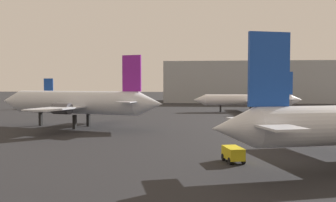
{
  "coord_description": "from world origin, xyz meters",
  "views": [
    {
      "loc": [
        -1.73,
        -12.16,
        6.66
      ],
      "look_at": [
        -7.09,
        48.85,
        3.72
      ],
      "focal_mm": 36.49,
      "sensor_mm": 36.0,
      "label": 1
    }
  ],
  "objects_px": {
    "airplane_far_right": "(81,97)",
    "airplane_on_taxiway": "(77,102)",
    "airplane_far_left": "(249,100)",
    "baggage_cart": "(233,153)"
  },
  "relations": [
    {
      "from": "airplane_on_taxiway",
      "to": "airplane_far_right",
      "type": "relative_size",
      "value": 1.12
    },
    {
      "from": "airplane_on_taxiway",
      "to": "airplane_far_left",
      "type": "xyz_separation_m",
      "value": [
        31.11,
        33.02,
        -0.95
      ]
    },
    {
      "from": "airplane_far_right",
      "to": "airplane_on_taxiway",
      "type": "bearing_deg",
      "value": -76.0
    },
    {
      "from": "airplane_far_right",
      "to": "baggage_cart",
      "type": "height_order",
      "value": "airplane_far_right"
    },
    {
      "from": "airplane_far_right",
      "to": "airplane_far_left",
      "type": "bearing_deg",
      "value": -15.57
    },
    {
      "from": "baggage_cart",
      "to": "airplane_on_taxiway",
      "type": "bearing_deg",
      "value": 30.08
    },
    {
      "from": "airplane_on_taxiway",
      "to": "airplane_far_left",
      "type": "relative_size",
      "value": 1.09
    },
    {
      "from": "airplane_on_taxiway",
      "to": "airplane_far_right",
      "type": "distance_m",
      "value": 44.12
    },
    {
      "from": "airplane_far_left",
      "to": "airplane_on_taxiway",
      "type": "bearing_deg",
      "value": 43.16
    },
    {
      "from": "airplane_on_taxiway",
      "to": "airplane_far_left",
      "type": "bearing_deg",
      "value": -118.32
    }
  ]
}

